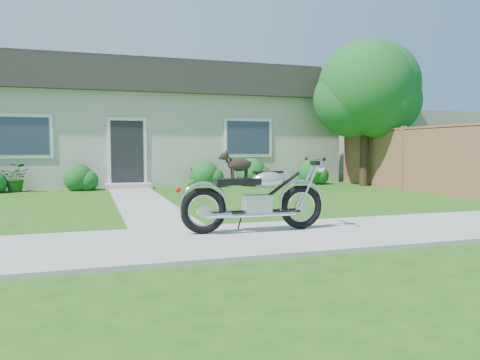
% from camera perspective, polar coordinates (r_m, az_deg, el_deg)
% --- Properties ---
extents(ground, '(80.00, 80.00, 0.00)m').
position_cam_1_polar(ground, '(6.72, 5.71, -6.89)').
color(ground, '#235114').
rests_on(ground, ground).
extents(sidewalk, '(24.00, 2.20, 0.04)m').
position_cam_1_polar(sidewalk, '(6.72, 5.71, -6.73)').
color(sidewalk, '#9E9B93').
rests_on(sidewalk, ground).
extents(walkway, '(1.20, 8.00, 0.03)m').
position_cam_1_polar(walkway, '(11.17, -11.93, -2.52)').
color(walkway, '#9E9B93').
rests_on(walkway, ground).
extents(house, '(12.60, 7.03, 4.50)m').
position_cam_1_polar(house, '(18.25, -9.65, 6.74)').
color(house, '#BDB5AA').
rests_on(house, ground).
extents(fence, '(0.12, 6.62, 1.90)m').
position_cam_1_polar(fence, '(14.81, 19.26, 2.51)').
color(fence, '#8F5E40').
rests_on(fence, ground).
extents(tree_near, '(3.09, 3.09, 4.75)m').
position_cam_1_polar(tree_near, '(16.04, 15.54, 10.21)').
color(tree_near, '#3D2B1C').
rests_on(tree_near, ground).
extents(tree_far, '(3.46, 3.46, 5.30)m').
position_cam_1_polar(tree_far, '(18.64, 16.41, 10.41)').
color(tree_far, '#3D2B1C').
rests_on(tree_far, ground).
extents(shrub_row, '(10.93, 1.00, 1.00)m').
position_cam_1_polar(shrub_row, '(14.87, -6.29, 0.59)').
color(shrub_row, '#17561E').
rests_on(shrub_row, ground).
extents(potted_plant_left, '(0.84, 0.77, 0.82)m').
position_cam_1_polar(potted_plant_left, '(14.75, -25.61, 0.27)').
color(potted_plant_left, '#184C14').
rests_on(potted_plant_left, ground).
extents(potted_plant_right, '(0.49, 0.49, 0.66)m').
position_cam_1_polar(potted_plant_right, '(14.95, -5.83, 0.39)').
color(potted_plant_right, '#2B6B1D').
rests_on(potted_plant_right, ground).
extents(motorcycle_with_dog, '(2.22, 0.60, 1.16)m').
position_cam_1_polar(motorcycle_with_dog, '(6.83, 2.03, -2.04)').
color(motorcycle_with_dog, black).
rests_on(motorcycle_with_dog, sidewalk).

